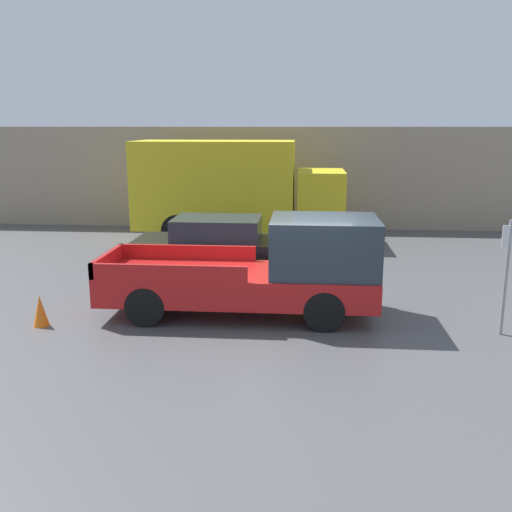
{
  "coord_description": "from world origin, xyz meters",
  "views": [
    {
      "loc": [
        0.16,
        -11.59,
        3.98
      ],
      "look_at": [
        -0.9,
        1.03,
        1.06
      ],
      "focal_mm": 40.0,
      "sensor_mm": 36.0,
      "label": 1
    }
  ],
  "objects_px": {
    "car": "(214,244)",
    "traffic_cone": "(40,311)",
    "delivery_truck": "(232,188)",
    "pickup_truck": "(268,270)",
    "parking_sign": "(507,271)"
  },
  "relations": [
    {
      "from": "car",
      "to": "traffic_cone",
      "type": "distance_m",
      "value": 5.49
    },
    {
      "from": "car",
      "to": "delivery_truck",
      "type": "distance_m",
      "value": 4.4
    },
    {
      "from": "pickup_truck",
      "to": "delivery_truck",
      "type": "height_order",
      "value": "delivery_truck"
    },
    {
      "from": "delivery_truck",
      "to": "traffic_cone",
      "type": "xyz_separation_m",
      "value": [
        -2.79,
        -8.96,
        -1.56
      ]
    },
    {
      "from": "pickup_truck",
      "to": "delivery_truck",
      "type": "relative_size",
      "value": 0.81
    },
    {
      "from": "car",
      "to": "delivery_truck",
      "type": "xyz_separation_m",
      "value": [
        -0.03,
        4.27,
        1.09
      ]
    },
    {
      "from": "delivery_truck",
      "to": "traffic_cone",
      "type": "relative_size",
      "value": 11.17
    },
    {
      "from": "pickup_truck",
      "to": "car",
      "type": "xyz_separation_m",
      "value": [
        -1.73,
        3.61,
        -0.21
      ]
    },
    {
      "from": "car",
      "to": "pickup_truck",
      "type": "bearing_deg",
      "value": -64.47
    },
    {
      "from": "delivery_truck",
      "to": "traffic_cone",
      "type": "height_order",
      "value": "delivery_truck"
    },
    {
      "from": "car",
      "to": "delivery_truck",
      "type": "relative_size",
      "value": 0.6
    },
    {
      "from": "parking_sign",
      "to": "traffic_cone",
      "type": "relative_size",
      "value": 3.55
    },
    {
      "from": "delivery_truck",
      "to": "traffic_cone",
      "type": "distance_m",
      "value": 9.51
    },
    {
      "from": "pickup_truck",
      "to": "parking_sign",
      "type": "relative_size",
      "value": 2.57
    },
    {
      "from": "car",
      "to": "traffic_cone",
      "type": "bearing_deg",
      "value": -121.0
    }
  ]
}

